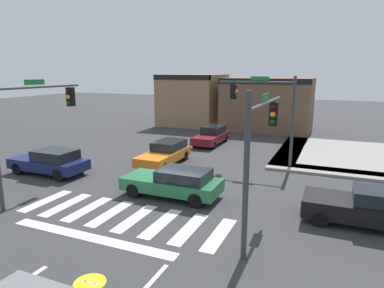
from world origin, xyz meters
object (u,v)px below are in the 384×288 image
at_px(car_maroon, 212,135).
at_px(traffic_signal_southwest, 32,115).
at_px(traffic_signal_northeast, 265,104).
at_px(car_orange, 165,153).
at_px(car_green, 175,182).
at_px(traffic_signal_southeast, 261,136).
at_px(car_black, 371,207).
at_px(car_navy, 50,162).

bearing_deg(car_maroon, traffic_signal_southwest, -13.88).
xyz_separation_m(traffic_signal_northeast, car_orange, (-5.74, -2.05, -3.10)).
relative_size(traffic_signal_northeast, car_green, 1.20).
bearing_deg(traffic_signal_southeast, car_green, 66.00).
xyz_separation_m(car_black, car_maroon, (-10.59, 11.59, -0.03)).
distance_m(traffic_signal_southeast, car_green, 5.52).
height_order(car_navy, car_green, car_navy).
bearing_deg(traffic_signal_northeast, traffic_signal_southwest, 47.44).
bearing_deg(car_maroon, car_green, 11.70).
bearing_deg(car_green, car_orange, -58.12).
height_order(traffic_signal_northeast, car_green, traffic_signal_northeast).
relative_size(car_black, car_orange, 1.03).
relative_size(traffic_signal_southeast, traffic_signal_northeast, 1.01).
distance_m(traffic_signal_southwest, car_orange, 8.44).
bearing_deg(traffic_signal_northeast, traffic_signal_southeast, 100.51).
xyz_separation_m(traffic_signal_southeast, car_navy, (-12.37, 2.36, -2.82)).
bearing_deg(car_orange, traffic_signal_northeast, 109.66).
relative_size(car_green, car_orange, 1.03).
height_order(traffic_signal_southeast, car_maroon, traffic_signal_southeast).
bearing_deg(car_black, traffic_signal_southwest, 10.25).
distance_m(car_navy, car_maroon, 12.66).
xyz_separation_m(traffic_signal_southeast, car_black, (3.83, 2.12, -2.81)).
distance_m(traffic_signal_southwest, traffic_signal_northeast, 12.71).
xyz_separation_m(traffic_signal_southwest, car_orange, (2.85, 7.31, -3.11)).
xyz_separation_m(traffic_signal_southeast, traffic_signal_southwest, (-10.26, -0.43, 0.26)).
height_order(traffic_signal_southwest, traffic_signal_northeast, traffic_signal_southwest).
height_order(traffic_signal_northeast, car_maroon, traffic_signal_northeast).
relative_size(car_maroon, car_green, 0.96).
relative_size(car_maroon, car_orange, 0.99).
distance_m(car_black, car_green, 8.15).
relative_size(car_navy, car_black, 0.98).
xyz_separation_m(traffic_signal_southwest, car_maroon, (3.50, 14.14, -3.11)).
height_order(car_green, car_orange, car_orange).
bearing_deg(traffic_signal_southeast, traffic_signal_northeast, 10.51).
bearing_deg(traffic_signal_southwest, car_maroon, -13.88).
height_order(car_black, car_maroon, car_black).
height_order(car_navy, car_black, car_black).
bearing_deg(car_green, traffic_signal_southeast, 156.00).
distance_m(car_maroon, car_orange, 6.86).
height_order(traffic_signal_southeast, traffic_signal_northeast, traffic_signal_northeast).
relative_size(car_black, car_maroon, 1.04).
relative_size(traffic_signal_southeast, traffic_signal_southwest, 0.99).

